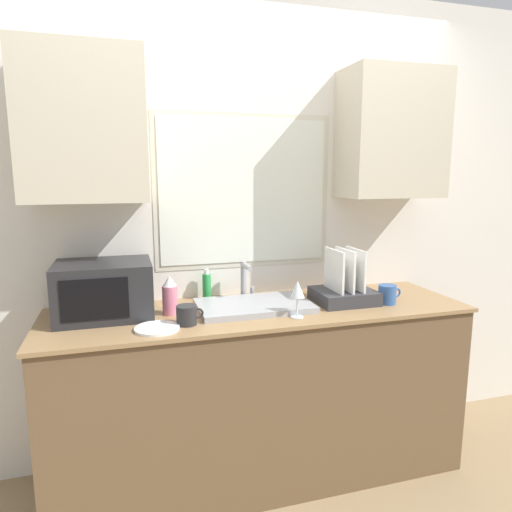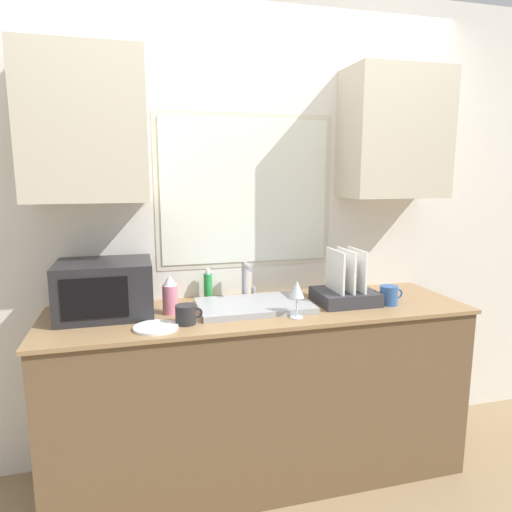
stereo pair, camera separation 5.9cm
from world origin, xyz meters
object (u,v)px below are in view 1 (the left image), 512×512
Objects in this scene: soap_bottle at (207,286)px; microwave at (104,290)px; mug_near_sink at (187,315)px; wine_glass at (297,290)px; dish_rack at (344,290)px; spray_bottle at (170,296)px; faucet at (245,277)px.

microwave is at bearing -161.95° from soap_bottle.
mug_near_sink is 0.53m from wine_glass.
soap_bottle is (-0.69, 0.27, 0.01)m from dish_rack.
spray_bottle is 1.06× the size of wine_glass.
spray_bottle reaches higher than wine_glass.
faucet is 0.46m from spray_bottle.
mug_near_sink is 0.69× the size of wine_glass.
faucet is 0.74m from microwave.
spray_bottle is 0.31m from soap_bottle.
dish_rack is 0.92m from spray_bottle.
spray_bottle is 1.53× the size of mug_near_sink.
wine_glass reaches higher than soap_bottle.
soap_bottle is 1.34× the size of mug_near_sink.
mug_near_sink is (0.36, -0.23, -0.09)m from microwave.
wine_glass is (0.89, -0.27, 0.00)m from microwave.
spray_bottle reaches higher than soap_bottle.
mug_near_sink is (0.06, -0.18, -0.05)m from spray_bottle.
dish_rack reaches higher than wine_glass.
microwave reaches higher than mug_near_sink.
faucet is 1.14× the size of wine_glass.
dish_rack reaches higher than microwave.
faucet is 0.51m from mug_near_sink.
wine_glass is (0.52, -0.04, 0.09)m from mug_near_sink.
spray_bottle is at bearing -135.11° from soap_bottle.
wine_glass is (-0.34, -0.17, 0.07)m from dish_rack.
spray_bottle is at bearing -9.14° from microwave.
spray_bottle is 1.14× the size of soap_bottle.
microwave reaches higher than spray_bottle.
microwave is at bearing 175.28° from dish_rack.
faucet is 0.67× the size of dish_rack.
microwave is 2.31× the size of spray_bottle.
wine_glass is at bearing -68.46° from faucet.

